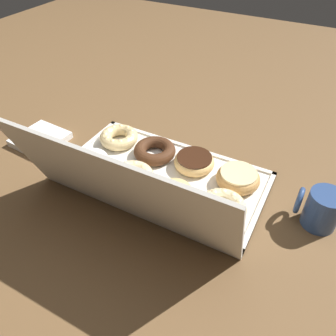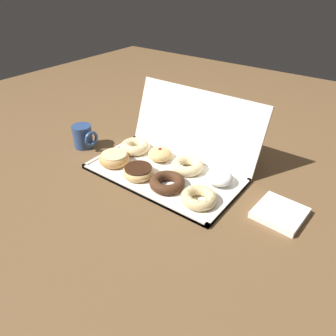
# 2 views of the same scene
# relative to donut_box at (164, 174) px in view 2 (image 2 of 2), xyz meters

# --- Properties ---
(ground_plane) EXTENTS (3.00, 3.00, 0.00)m
(ground_plane) POSITION_rel_donut_box_xyz_m (0.00, 0.00, -0.01)
(ground_plane) COLOR brown
(donut_box) EXTENTS (0.53, 0.29, 0.01)m
(donut_box) POSITION_rel_donut_box_xyz_m (0.00, 0.00, 0.00)
(donut_box) COLOR silver
(donut_box) RESTS_ON ground
(box_lid_open) EXTENTS (0.53, 0.10, 0.25)m
(box_lid_open) POSITION_rel_donut_box_xyz_m (0.00, 0.19, 0.12)
(box_lid_open) COLOR silver
(box_lid_open) RESTS_ON ground
(glazed_ring_donut_0) EXTENTS (0.11, 0.11, 0.04)m
(glazed_ring_donut_0) POSITION_rel_donut_box_xyz_m (-0.18, -0.06, 0.03)
(glazed_ring_donut_0) COLOR tan
(glazed_ring_donut_0) RESTS_ON donut_box
(chocolate_frosted_donut_1) EXTENTS (0.11, 0.11, 0.03)m
(chocolate_frosted_donut_1) POSITION_rel_donut_box_xyz_m (-0.06, -0.07, 0.02)
(chocolate_frosted_donut_1) COLOR #E5B770
(chocolate_frosted_donut_1) RESTS_ON donut_box
(chocolate_cake_ring_donut_2) EXTENTS (0.12, 0.12, 0.03)m
(chocolate_cake_ring_donut_2) POSITION_rel_donut_box_xyz_m (0.06, -0.06, 0.02)
(chocolate_cake_ring_donut_2) COLOR #472816
(chocolate_cake_ring_donut_2) RESTS_ON donut_box
(cruller_donut_3) EXTENTS (0.11, 0.11, 0.04)m
(cruller_donut_3) POSITION_rel_donut_box_xyz_m (0.18, -0.06, 0.02)
(cruller_donut_3) COLOR #EACC8C
(cruller_donut_3) RESTS_ON donut_box
(cruller_donut_4) EXTENTS (0.11, 0.11, 0.04)m
(cruller_donut_4) POSITION_rel_donut_box_xyz_m (-0.18, 0.06, 0.03)
(cruller_donut_4) COLOR beige
(cruller_donut_4) RESTS_ON donut_box
(jelly_filled_donut_5) EXTENTS (0.09, 0.09, 0.05)m
(jelly_filled_donut_5) POSITION_rel_donut_box_xyz_m (-0.07, 0.06, 0.03)
(jelly_filled_donut_5) COLOR #E5B770
(jelly_filled_donut_5) RESTS_ON donut_box
(cruller_donut_6) EXTENTS (0.11, 0.11, 0.04)m
(cruller_donut_6) POSITION_rel_donut_box_xyz_m (0.06, 0.06, 0.02)
(cruller_donut_6) COLOR beige
(cruller_donut_6) RESTS_ON donut_box
(powdered_filled_donut_7) EXTENTS (0.09, 0.09, 0.04)m
(powdered_filled_donut_7) POSITION_rel_donut_box_xyz_m (0.19, 0.06, 0.03)
(powdered_filled_donut_7) COLOR white
(powdered_filled_donut_7) RESTS_ON donut_box
(coffee_mug) EXTENTS (0.10, 0.08, 0.09)m
(coffee_mug) POSITION_rel_donut_box_xyz_m (-0.38, -0.03, 0.04)
(coffee_mug) COLOR navy
(coffee_mug) RESTS_ON ground
(napkin_stack) EXTENTS (0.14, 0.14, 0.02)m
(napkin_stack) POSITION_rel_donut_box_xyz_m (0.40, 0.04, 0.00)
(napkin_stack) COLOR white
(napkin_stack) RESTS_ON ground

